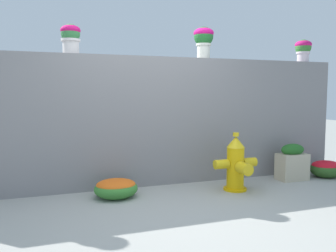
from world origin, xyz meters
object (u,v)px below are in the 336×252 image
at_px(potted_plant_1, 71,36).
at_px(fire_hydrant, 236,165).
at_px(flower_bush_left, 326,168).
at_px(potted_plant_2, 204,38).
at_px(planter_box, 292,163).
at_px(flower_bush_right, 116,188).
at_px(potted_plant_3, 303,49).

bearing_deg(potted_plant_1, fire_hydrant, -20.52).
bearing_deg(fire_hydrant, flower_bush_left, 6.87).
distance_m(potted_plant_2, fire_hydrant, 1.94).
height_order(potted_plant_2, planter_box, potted_plant_2).
bearing_deg(planter_box, flower_bush_left, -2.44).
xyz_separation_m(flower_bush_right, planter_box, (2.68, 0.02, 0.14)).
xyz_separation_m(potted_plant_3, flower_bush_left, (0.06, -0.55, -1.90)).
bearing_deg(potted_plant_1, planter_box, -9.59).
bearing_deg(potted_plant_2, fire_hydrant, -81.16).
bearing_deg(fire_hydrant, planter_box, 12.06).
distance_m(potted_plant_1, potted_plant_2, 1.92).
bearing_deg(flower_bush_right, potted_plant_1, 129.89).
xyz_separation_m(potted_plant_1, flower_bush_right, (0.46, -0.55, -1.91)).
bearing_deg(planter_box, flower_bush_right, -179.52).
bearing_deg(potted_plant_3, potted_plant_1, 179.81).
distance_m(flower_bush_left, flower_bush_right, 3.31).
bearing_deg(potted_plant_2, potted_plant_3, -1.35).
relative_size(fire_hydrant, flower_bush_left, 1.54).
distance_m(potted_plant_2, flower_bush_left, 2.77).
relative_size(potted_plant_3, flower_bush_right, 0.69).
distance_m(potted_plant_1, potted_plant_3, 3.71).
relative_size(flower_bush_left, planter_box, 0.92).
distance_m(potted_plant_3, flower_bush_right, 3.80).
bearing_deg(planter_box, potted_plant_2, 155.33).
distance_m(fire_hydrant, planter_box, 1.12).
relative_size(potted_plant_1, potted_plant_3, 1.05).
bearing_deg(potted_plant_1, flower_bush_right, -50.11).
bearing_deg(flower_bush_left, potted_plant_2, 162.36).
height_order(potted_plant_2, fire_hydrant, potted_plant_2).
bearing_deg(potted_plant_1, potted_plant_2, 0.88).
height_order(potted_plant_3, flower_bush_right, potted_plant_3).
relative_size(potted_plant_3, fire_hydrant, 0.48).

